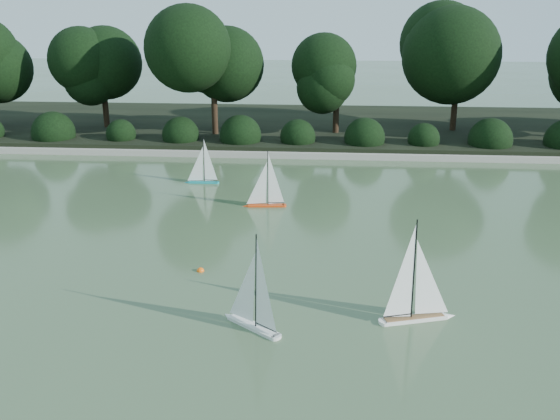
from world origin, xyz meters
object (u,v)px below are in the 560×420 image
Objects in this scene: sailboat_white_b at (421,304)px; sailboat_teal at (200,175)px; sailboat_white_a at (249,311)px; race_buoy at (201,271)px; sailboat_orange at (263,197)px.

sailboat_white_b is 8.43m from sailboat_teal.
sailboat_white_a is 0.92× the size of sailboat_white_b.
sailboat_teal is at bearing 106.47° from sailboat_white_a.
sailboat_white_b is (2.54, 0.38, 0.02)m from sailboat_white_a.
sailboat_teal is (-4.72, 6.99, -0.06)m from sailboat_white_b.
sailboat_white_a reaches higher than race_buoy.
race_buoy is at bearing -101.40° from sailboat_orange.
sailboat_orange is at bearing 119.22° from sailboat_white_b.
sailboat_white_a reaches higher than sailboat_teal.
race_buoy is at bearing 157.76° from sailboat_white_b.
sailboat_white_b reaches higher than sailboat_teal.
sailboat_orange is at bearing -44.75° from sailboat_teal.
sailboat_teal is (-2.18, 7.37, -0.05)m from sailboat_white_a.
sailboat_white_b is at bearing -55.96° from sailboat_teal.
sailboat_white_a is 11.80× the size of race_buoy.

